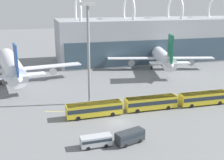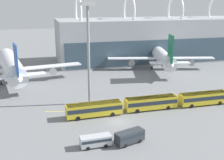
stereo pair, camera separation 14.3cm
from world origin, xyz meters
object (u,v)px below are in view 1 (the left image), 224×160
at_px(airliner_at_gate_far, 160,56).
at_px(shuttle_bus_0, 94,109).
at_px(service_van_crossing, 130,136).
at_px(service_van_foreground, 96,140).
at_px(airliner_at_gate_near, 11,66).
at_px(shuttle_bus_2, 203,98).
at_px(shuttle_bus_1, 151,102).
at_px(floodlight_mast, 88,35).

height_order(airliner_at_gate_far, shuttle_bus_0, airliner_at_gate_far).
bearing_deg(service_van_crossing, service_van_foreground, -21.31).
bearing_deg(service_van_foreground, airliner_at_gate_near, -71.79).
xyz_separation_m(airliner_at_gate_far, service_van_crossing, (-30.06, -51.97, -3.70)).
distance_m(airliner_at_gate_near, shuttle_bus_0, 38.61).
bearing_deg(airliner_at_gate_near, shuttle_bus_2, -134.69).
relative_size(airliner_at_gate_near, service_van_foreground, 7.88).
relative_size(airliner_at_gate_near, shuttle_bus_1, 3.48).
distance_m(shuttle_bus_2, floodlight_mast, 32.08).
relative_size(airliner_at_gate_near, floodlight_mast, 1.77).
height_order(shuttle_bus_1, service_van_foreground, shuttle_bus_1).
distance_m(shuttle_bus_1, service_van_crossing, 17.43).
bearing_deg(shuttle_bus_1, airliner_at_gate_far, 62.03).
bearing_deg(airliner_at_gate_near, service_van_foreground, -169.56).
xyz_separation_m(airliner_at_gate_near, shuttle_bus_2, (46.68, -33.39, -3.50)).
xyz_separation_m(shuttle_bus_0, floodlight_mast, (0.59, 8.38, 15.20)).
xyz_separation_m(service_van_foreground, service_van_crossing, (6.18, -0.42, 0.16)).
height_order(service_van_crossing, floodlight_mast, floodlight_mast).
relative_size(shuttle_bus_1, service_van_crossing, 2.15).
bearing_deg(shuttle_bus_0, service_van_foreground, -102.26).
distance_m(airliner_at_gate_far, service_van_crossing, 60.15).
bearing_deg(airliner_at_gate_near, shuttle_bus_1, -144.12).
bearing_deg(service_van_crossing, shuttle_bus_2, -167.70).
bearing_deg(service_van_foreground, service_van_crossing, 174.79).
bearing_deg(shuttle_bus_0, airliner_at_gate_far, 47.28).
bearing_deg(airliner_at_gate_far, shuttle_bus_0, 152.63).
distance_m(airliner_at_gate_near, service_van_crossing, 52.42).
bearing_deg(service_van_foreground, shuttle_bus_2, -157.59).
distance_m(shuttle_bus_1, service_van_foreground, 21.36).
bearing_deg(floodlight_mast, service_van_foreground, -98.27).
bearing_deg(shuttle_bus_0, floodlight_mast, 84.60).
relative_size(shuttle_bus_2, service_van_foreground, 2.27).
bearing_deg(shuttle_bus_1, floodlight_mast, 148.76).
xyz_separation_m(airliner_at_gate_near, airliner_at_gate_far, (52.81, 4.90, -0.26)).
relative_size(shuttle_bus_2, floodlight_mast, 0.51).
bearing_deg(service_van_foreground, shuttle_bus_1, -141.28).
bearing_deg(floodlight_mast, airliner_at_gate_near, 128.30).
xyz_separation_m(airliner_at_gate_far, service_van_foreground, (-36.24, -51.55, -3.86)).
relative_size(airliner_at_gate_far, shuttle_bus_0, 3.22).
relative_size(airliner_at_gate_near, airliner_at_gate_far, 1.08).
xyz_separation_m(airliner_at_gate_far, shuttle_bus_0, (-33.68, -38.25, -3.24)).
relative_size(airliner_at_gate_far, floodlight_mast, 1.65).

